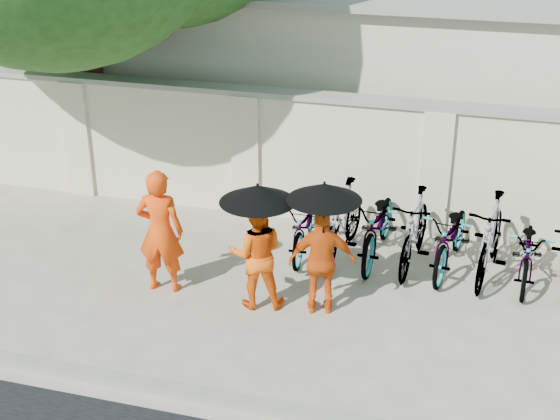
# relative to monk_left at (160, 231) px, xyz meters

# --- Properties ---
(ground) EXTENTS (80.00, 80.00, 0.00)m
(ground) POSITION_rel_monk_left_xyz_m (1.34, -0.41, -0.87)
(ground) COLOR #A8A08C
(kerb) EXTENTS (40.00, 0.16, 0.12)m
(kerb) POSITION_rel_monk_left_xyz_m (1.34, -2.11, -0.81)
(kerb) COLOR gray
(kerb) RESTS_ON ground
(compound_wall) EXTENTS (20.00, 0.30, 2.00)m
(compound_wall) POSITION_rel_monk_left_xyz_m (2.34, 2.79, 0.13)
(compound_wall) COLOR beige
(compound_wall) RESTS_ON ground
(building_behind) EXTENTS (14.00, 6.00, 3.20)m
(building_behind) POSITION_rel_monk_left_xyz_m (3.34, 6.59, 0.73)
(building_behind) COLOR #BFB797
(building_behind) RESTS_ON ground
(monk_left) EXTENTS (0.67, 0.48, 1.73)m
(monk_left) POSITION_rel_monk_left_xyz_m (0.00, 0.00, 0.00)
(monk_left) COLOR #F24008
(monk_left) RESTS_ON ground
(monk_center) EXTENTS (0.85, 0.74, 1.50)m
(monk_center) POSITION_rel_monk_left_xyz_m (1.35, -0.05, -0.12)
(monk_center) COLOR #F2580B
(monk_center) RESTS_ON ground
(parasol_center) EXTENTS (0.96, 0.96, 0.89)m
(parasol_center) POSITION_rel_monk_left_xyz_m (1.40, -0.13, 0.76)
(parasol_center) COLOR black
(parasol_center) RESTS_ON ground
(monk_right) EXTENTS (0.91, 0.56, 1.45)m
(monk_right) POSITION_rel_monk_left_xyz_m (2.20, 0.02, -0.14)
(monk_right) COLOR #DA500E
(monk_right) RESTS_ON ground
(parasol_right) EXTENTS (0.93, 0.93, 1.01)m
(parasol_right) POSITION_rel_monk_left_xyz_m (2.22, -0.06, 0.85)
(parasol_right) COLOR black
(parasol_right) RESTS_ON ground
(bike_0) EXTENTS (0.65, 1.70, 0.88)m
(bike_0) POSITION_rel_monk_left_xyz_m (1.62, 1.56, -0.43)
(bike_0) COLOR #9593A3
(bike_0) RESTS_ON ground
(bike_1) EXTENTS (0.74, 1.91, 1.12)m
(bike_1) POSITION_rel_monk_left_xyz_m (2.14, 1.58, -0.31)
(bike_1) COLOR #9593A3
(bike_1) RESTS_ON ground
(bike_2) EXTENTS (0.74, 1.97, 1.02)m
(bike_2) POSITION_rel_monk_left_xyz_m (2.66, 1.69, -0.35)
(bike_2) COLOR #9593A3
(bike_2) RESTS_ON ground
(bike_3) EXTENTS (0.67, 1.86, 1.10)m
(bike_3) POSITION_rel_monk_left_xyz_m (3.19, 1.59, -0.32)
(bike_3) COLOR #9593A3
(bike_3) RESTS_ON ground
(bike_4) EXTENTS (0.89, 1.93, 0.97)m
(bike_4) POSITION_rel_monk_left_xyz_m (3.71, 1.64, -0.38)
(bike_4) COLOR #9593A3
(bike_4) RESTS_ON ground
(bike_5) EXTENTS (0.79, 1.96, 1.15)m
(bike_5) POSITION_rel_monk_left_xyz_m (4.24, 1.58, -0.29)
(bike_5) COLOR #9593A3
(bike_5) RESTS_ON ground
(bike_6) EXTENTS (0.67, 1.71, 0.89)m
(bike_6) POSITION_rel_monk_left_xyz_m (4.76, 1.55, -0.42)
(bike_6) COLOR #9593A3
(bike_6) RESTS_ON ground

